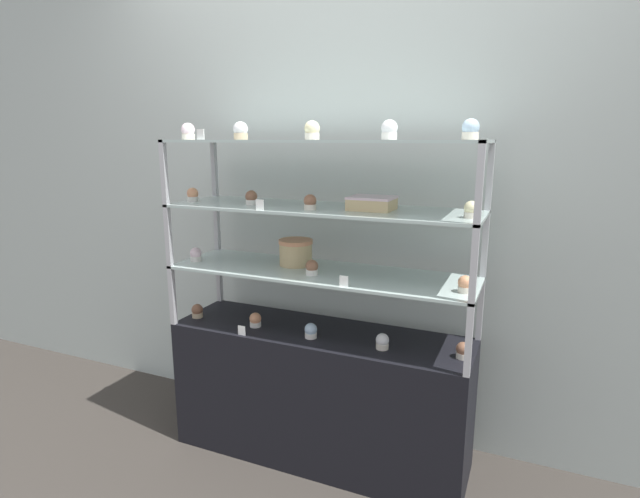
% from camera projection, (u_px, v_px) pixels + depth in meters
% --- Properties ---
extents(ground_plane, '(20.00, 20.00, 0.00)m').
position_uv_depth(ground_plane, '(320.00, 452.00, 2.42)').
color(ground_plane, '#38332D').
extents(back_wall, '(8.00, 0.05, 2.60)m').
position_uv_depth(back_wall, '(348.00, 178.00, 2.45)').
color(back_wall, '#A8B2AD').
rests_on(back_wall, ground_plane).
extents(display_base, '(1.38, 0.41, 0.63)m').
position_uv_depth(display_base, '(320.00, 394.00, 2.35)').
color(display_base, black).
rests_on(display_base, ground_plane).
extents(display_riser_lower, '(1.38, 0.41, 0.29)m').
position_uv_depth(display_riser_lower, '(320.00, 275.00, 2.23)').
color(display_riser_lower, '#B7B7BC').
rests_on(display_riser_lower, display_base).
extents(display_riser_middle, '(1.38, 0.41, 0.29)m').
position_uv_depth(display_riser_middle, '(320.00, 211.00, 2.17)').
color(display_riser_middle, '#B7B7BC').
rests_on(display_riser_middle, display_riser_lower).
extents(display_riser_upper, '(1.38, 0.41, 0.29)m').
position_uv_depth(display_riser_upper, '(320.00, 144.00, 2.11)').
color(display_riser_upper, '#B7B7BC').
rests_on(display_riser_upper, display_riser_middle).
extents(layer_cake_centerpiece, '(0.16, 0.16, 0.12)m').
position_uv_depth(layer_cake_centerpiece, '(296.00, 252.00, 2.32)').
color(layer_cake_centerpiece, '#DBBC84').
rests_on(layer_cake_centerpiece, display_riser_lower).
extents(sheet_cake_frosted, '(0.18, 0.16, 0.06)m').
position_uv_depth(sheet_cake_frosted, '(372.00, 203.00, 2.08)').
color(sheet_cake_frosted, '#DBBC84').
rests_on(sheet_cake_frosted, display_riser_middle).
extents(cupcake_0, '(0.06, 0.06, 0.07)m').
position_uv_depth(cupcake_0, '(197.00, 311.00, 2.46)').
color(cupcake_0, '#CCB28C').
rests_on(cupcake_0, display_base).
extents(cupcake_1, '(0.06, 0.06, 0.07)m').
position_uv_depth(cupcake_1, '(255.00, 320.00, 2.34)').
color(cupcake_1, white).
rests_on(cupcake_1, display_base).
extents(cupcake_2, '(0.06, 0.06, 0.07)m').
position_uv_depth(cupcake_2, '(311.00, 331.00, 2.21)').
color(cupcake_2, white).
rests_on(cupcake_2, display_base).
extents(cupcake_3, '(0.06, 0.06, 0.07)m').
position_uv_depth(cupcake_3, '(382.00, 342.00, 2.09)').
color(cupcake_3, beige).
rests_on(cupcake_3, display_base).
extents(cupcake_4, '(0.06, 0.06, 0.07)m').
position_uv_depth(cupcake_4, '(463.00, 351.00, 2.00)').
color(cupcake_4, beige).
rests_on(cupcake_4, display_base).
extents(price_tag_0, '(0.04, 0.00, 0.04)m').
position_uv_depth(price_tag_0, '(242.00, 331.00, 2.24)').
color(price_tag_0, white).
rests_on(price_tag_0, display_base).
extents(cupcake_5, '(0.06, 0.06, 0.07)m').
position_uv_depth(cupcake_5, '(196.00, 255.00, 2.40)').
color(cupcake_5, white).
rests_on(cupcake_5, display_riser_lower).
extents(cupcake_6, '(0.06, 0.06, 0.07)m').
position_uv_depth(cupcake_6, '(312.00, 268.00, 2.15)').
color(cupcake_6, white).
rests_on(cupcake_6, display_riser_lower).
extents(cupcake_7, '(0.06, 0.06, 0.07)m').
position_uv_depth(cupcake_7, '(465.00, 284.00, 1.91)').
color(cupcake_7, beige).
rests_on(cupcake_7, display_riser_lower).
extents(price_tag_1, '(0.04, 0.00, 0.04)m').
position_uv_depth(price_tag_1, '(344.00, 281.00, 1.99)').
color(price_tag_1, white).
rests_on(price_tag_1, display_riser_lower).
extents(cupcake_8, '(0.05, 0.05, 0.06)m').
position_uv_depth(cupcake_8, '(193.00, 195.00, 2.36)').
color(cupcake_8, white).
rests_on(cupcake_8, display_riser_middle).
extents(cupcake_9, '(0.05, 0.05, 0.06)m').
position_uv_depth(cupcake_9, '(251.00, 198.00, 2.24)').
color(cupcake_9, white).
rests_on(cupcake_9, display_riser_middle).
extents(cupcake_10, '(0.05, 0.05, 0.06)m').
position_uv_depth(cupcake_10, '(310.00, 202.00, 2.08)').
color(cupcake_10, beige).
rests_on(cupcake_10, display_riser_middle).
extents(cupcake_11, '(0.05, 0.05, 0.06)m').
position_uv_depth(cupcake_11, '(471.00, 210.00, 1.86)').
color(cupcake_11, beige).
rests_on(cupcake_11, display_riser_middle).
extents(price_tag_2, '(0.04, 0.00, 0.04)m').
position_uv_depth(price_tag_2, '(260.00, 205.00, 2.07)').
color(price_tag_2, white).
rests_on(price_tag_2, display_riser_middle).
extents(cupcake_12, '(0.06, 0.06, 0.08)m').
position_uv_depth(cupcake_12, '(188.00, 132.00, 2.29)').
color(cupcake_12, beige).
rests_on(cupcake_12, display_riser_upper).
extents(cupcake_13, '(0.06, 0.06, 0.08)m').
position_uv_depth(cupcake_13, '(241.00, 131.00, 2.12)').
color(cupcake_13, '#CCB28C').
rests_on(cupcake_13, display_riser_upper).
extents(cupcake_14, '(0.06, 0.06, 0.08)m').
position_uv_depth(cupcake_14, '(312.00, 131.00, 1.99)').
color(cupcake_14, beige).
rests_on(cupcake_14, display_riser_upper).
extents(cupcake_15, '(0.06, 0.06, 0.08)m').
position_uv_depth(cupcake_15, '(389.00, 130.00, 1.90)').
color(cupcake_15, white).
rests_on(cupcake_15, display_riser_upper).
extents(cupcake_16, '(0.06, 0.06, 0.08)m').
position_uv_depth(cupcake_16, '(471.00, 130.00, 1.80)').
color(cupcake_16, beige).
rests_on(cupcake_16, display_riser_upper).
extents(price_tag_3, '(0.04, 0.00, 0.04)m').
position_uv_depth(price_tag_3, '(201.00, 134.00, 2.12)').
color(price_tag_3, white).
rests_on(price_tag_3, display_riser_upper).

